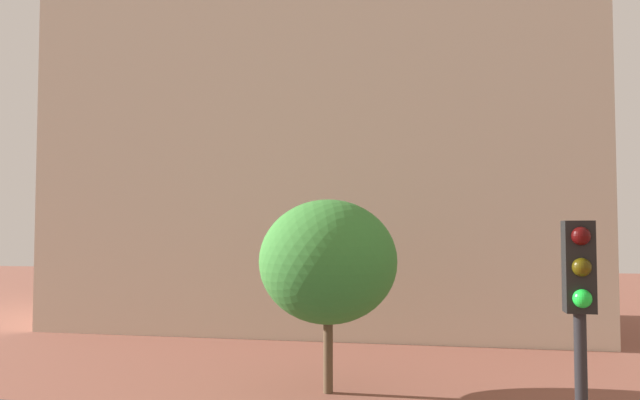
{
  "coord_description": "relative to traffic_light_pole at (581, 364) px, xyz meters",
  "views": [
    {
      "loc": [
        2.34,
        -1.77,
        4.54
      ],
      "look_at": [
        0.05,
        10.12,
        5.15
      ],
      "focal_mm": 34.81,
      "sensor_mm": 36.0,
      "label": 1
    }
  ],
  "objects": [
    {
      "name": "traffic_light_pole",
      "position": [
        0.0,
        0.0,
        0.0
      ],
      "size": [
        0.28,
        0.34,
        4.64
      ],
      "color": "black",
      "rests_on": "ground_plane"
    },
    {
      "name": "landmark_building",
      "position": [
        -7.7,
        24.0,
        7.89
      ],
      "size": [
        24.91,
        11.06,
        38.46
      ],
      "color": "beige",
      "rests_on": "ground_plane"
    },
    {
      "name": "tree_curb_far",
      "position": [
        -4.45,
        10.89,
        0.43
      ],
      "size": [
        3.92,
        3.92,
        5.44
      ],
      "color": "brown",
      "rests_on": "ground_plane"
    }
  ]
}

